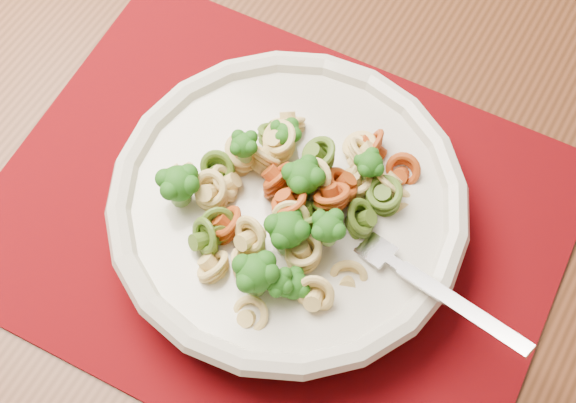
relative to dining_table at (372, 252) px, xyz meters
The scene contains 5 objects.
dining_table is the anchor object (origin of this frame).
placemat 0.13m from the dining_table, 141.52° to the right, with size 0.45×0.35×0.00m, color #620404.
pasta_bowl 0.15m from the dining_table, 137.51° to the right, with size 0.28×0.28×0.05m.
pasta_broccoli_heap 0.16m from the dining_table, 137.51° to the right, with size 0.24×0.24×0.06m, color #EAC374, non-canonical shape.
fork 0.15m from the dining_table, 70.30° to the right, with size 0.19×0.02×0.01m, color silver, non-canonical shape.
Camera 1 is at (0.88, -0.70, 1.33)m, focal length 50.00 mm.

